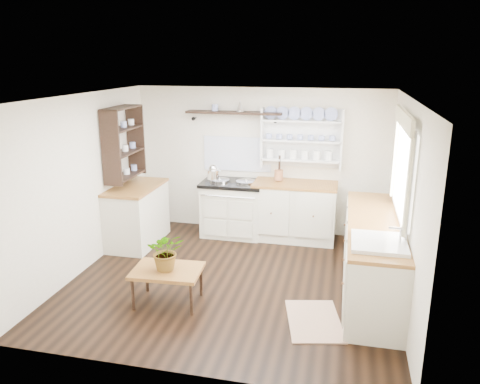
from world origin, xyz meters
name	(u,v)px	position (x,y,z in m)	size (l,w,h in m)	color
floor	(232,280)	(0.00, 0.00, 0.00)	(4.00, 3.80, 0.01)	black
wall_back	(260,161)	(0.00, 1.90, 1.15)	(4.00, 0.02, 2.30)	beige
wall_right	(405,204)	(2.00, 0.00, 1.15)	(0.02, 3.80, 2.30)	beige
wall_left	(83,184)	(-2.00, 0.00, 1.15)	(0.02, 3.80, 2.30)	beige
ceiling	(232,97)	(0.00, 0.00, 2.30)	(4.00, 3.80, 0.01)	white
window	(402,165)	(1.95, 0.15, 1.56)	(0.08, 1.55, 1.22)	white
aga_cooker	(233,208)	(-0.37, 1.57, 0.44)	(0.97, 0.68, 0.90)	beige
back_cabinets	(294,210)	(0.60, 1.60, 0.46)	(1.27, 0.63, 0.90)	beige
right_cabinets	(372,255)	(1.70, 0.10, 0.46)	(0.62, 2.43, 0.90)	beige
belfast_sink	(378,254)	(1.70, -0.65, 0.80)	(0.55, 0.60, 0.45)	white
left_cabinets	(137,214)	(-1.70, 0.90, 0.46)	(0.62, 1.13, 0.90)	beige
plate_rack	(302,138)	(0.65, 1.86, 1.56)	(1.20, 0.22, 0.90)	white
high_shelf	(234,113)	(-0.40, 1.78, 1.91)	(1.50, 0.29, 0.16)	black
left_shelving	(124,142)	(-1.84, 0.90, 1.55)	(0.28, 0.80, 1.05)	black
kettle	(213,172)	(-0.65, 1.45, 1.04)	(0.18, 0.18, 0.22)	silver
utensil_crock	(279,175)	(0.33, 1.68, 0.99)	(0.14, 0.14, 0.16)	#985C38
center_table	(167,273)	(-0.59, -0.73, 0.37)	(0.81, 0.60, 0.42)	brown
potted_plant	(166,251)	(-0.59, -0.73, 0.64)	(0.40, 0.35, 0.45)	#3F7233
floor_rug	(314,321)	(1.09, -0.76, 0.01)	(0.55, 0.85, 0.02)	#815D4B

